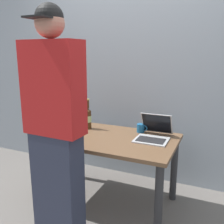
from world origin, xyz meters
TOP-DOWN VIEW (x-y plane):
  - ground_plane at (0.00, 0.00)m, footprint 8.00×8.00m
  - desk at (0.00, 0.00)m, footprint 1.30×0.77m
  - laptop at (0.41, 0.13)m, footprint 0.30×0.38m
  - beer_bottle_dark at (-0.31, 0.16)m, footprint 0.08×0.08m
  - beer_bottle_brown at (-0.52, 0.15)m, footprint 0.06×0.06m
  - person_figure at (-0.14, -0.64)m, footprint 0.45×0.29m
  - coffee_mug at (0.24, 0.27)m, footprint 0.11×0.08m
  - back_wall at (0.00, 0.73)m, footprint 6.00×0.10m

SIDE VIEW (x-z plane):
  - ground_plane at x=0.00m, z-range 0.00..0.00m
  - desk at x=0.00m, z-range 0.24..0.95m
  - coffee_mug at x=0.24m, z-range 0.70..0.79m
  - laptop at x=0.41m, z-range 0.64..0.86m
  - beer_bottle_brown at x=-0.52m, z-range 0.66..0.97m
  - beer_bottle_dark at x=-0.31m, z-range 0.66..0.98m
  - person_figure at x=-0.14m, z-range 0.02..1.84m
  - back_wall at x=0.00m, z-range 0.00..2.60m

